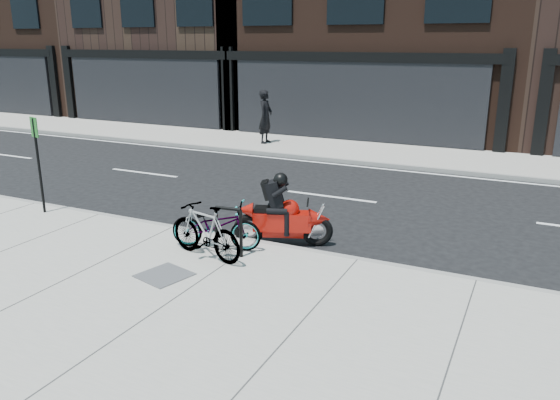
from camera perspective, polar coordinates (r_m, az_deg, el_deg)
The scene contains 10 objects.
ground at distance 12.23m, azimuth 2.02°, elevation -1.99°, with size 120.00×120.00×0.00m, color black.
sidewalk_near at distance 8.23m, azimuth -12.46°, elevation -11.43°, with size 60.00×6.00×0.13m, color gray.
sidewalk_far at distance 19.34m, azimuth 11.37°, elevation 4.75°, with size 60.00×3.50×0.13m, color gray.
bike_rack at distance 9.73m, azimuth -5.40°, elevation -2.82°, with size 0.54×0.10×0.90m.
bicycle_front at distance 10.11m, azimuth -6.71°, elevation -2.63°, with size 0.60×1.71×0.90m, color gray.
bicycle_rear at distance 9.69m, azimuth -7.78°, elevation -3.25°, with size 0.46×1.63×0.98m, color gray.
motorcycle at distance 10.52m, azimuth 0.76°, elevation -1.68°, with size 1.86×0.93×1.45m.
pedestrian at distance 20.54m, azimuth -1.52°, elevation 8.70°, with size 0.72×0.47×1.97m, color black.
utility_grate at distance 9.25m, azimuth -12.00°, elevation -7.68°, with size 0.75×0.75×0.01m, color #4F4F52.
sign_post at distance 13.08m, azimuth -23.99°, elevation 4.17°, with size 0.28×0.09×2.13m.
Camera 1 is at (4.65, -10.64, 3.85)m, focal length 35.00 mm.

